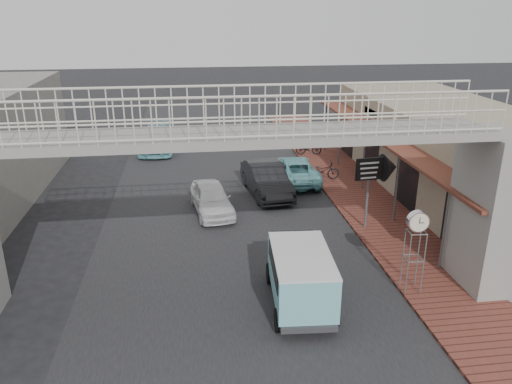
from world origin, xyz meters
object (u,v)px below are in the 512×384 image
object	(u,v)px
dark_sedan	(266,179)
angkot_far	(157,138)
street_clock	(417,225)
arrow_sign	(387,168)
angkot_curb	(293,169)
motorcycle_near	(322,170)
angkot_van	(300,271)
motorcycle_far	(309,147)
white_hatchback	(212,198)

from	to	relation	value
dark_sedan	angkot_far	bearing A→B (deg)	115.73
street_clock	arrow_sign	world-z (taller)	arrow_sign
street_clock	angkot_curb	bearing A→B (deg)	101.46
motorcycle_near	street_clock	distance (m)	10.95
street_clock	angkot_van	bearing A→B (deg)	-172.29
dark_sedan	angkot_curb	bearing A→B (deg)	39.16
motorcycle_far	street_clock	world-z (taller)	street_clock
angkot_far	street_clock	bearing A→B (deg)	-62.06
white_hatchback	motorcycle_far	size ratio (longest dim) A/B	2.42
motorcycle_near	motorcycle_far	size ratio (longest dim) A/B	1.12
motorcycle_far	motorcycle_near	bearing A→B (deg)	179.40
dark_sedan	motorcycle_far	size ratio (longest dim) A/B	2.89
angkot_curb	motorcycle_far	xyz separation A→B (m)	(1.84, 4.37, -0.07)
angkot_far	angkot_van	xyz separation A→B (m)	(5.07, -18.26, 0.41)
dark_sedan	angkot_far	world-z (taller)	dark_sedan
street_clock	arrow_sign	distance (m)	4.89
dark_sedan	street_clock	bearing A→B (deg)	-78.10
angkot_far	angkot_van	bearing A→B (deg)	-72.17
dark_sedan	angkot_curb	xyz separation A→B (m)	(1.64, 1.69, -0.11)
motorcycle_far	dark_sedan	bearing A→B (deg)	154.25
dark_sedan	angkot_van	distance (m)	9.54
street_clock	arrow_sign	xyz separation A→B (m)	(0.93, 4.79, 0.22)
white_hatchback	motorcycle_near	xyz separation A→B (m)	(5.80, 3.44, -0.08)
angkot_van	street_clock	world-z (taller)	street_clock
angkot_far	street_clock	distance (m)	20.05
angkot_far	motorcycle_near	xyz separation A→B (m)	(8.65, -7.22, -0.18)
angkot_van	street_clock	size ratio (longest dim) A/B	1.44
white_hatchback	angkot_curb	xyz separation A→B (m)	(4.34, 3.61, -0.01)
dark_sedan	angkot_van	bearing A→B (deg)	-99.42
white_hatchback	angkot_far	distance (m)	11.03
angkot_curb	angkot_van	xyz separation A→B (m)	(-2.11, -11.21, 0.52)
white_hatchback	arrow_sign	world-z (taller)	arrow_sign
motorcycle_far	arrow_sign	world-z (taller)	arrow_sign
angkot_curb	angkot_van	world-z (taller)	angkot_van
white_hatchback	arrow_sign	size ratio (longest dim) A/B	1.26
angkot_far	dark_sedan	bearing A→B (deg)	-55.34
white_hatchback	angkot_van	bearing A→B (deg)	-81.32
angkot_curb	motorcycle_near	bearing A→B (deg)	173.88
angkot_van	angkot_far	bearing A→B (deg)	109.38
dark_sedan	street_clock	size ratio (longest dim) A/B	1.71
angkot_van	motorcycle_far	world-z (taller)	angkot_van
motorcycle_near	street_clock	world-z (taller)	street_clock
angkot_far	arrow_sign	bearing A→B (deg)	-51.78
white_hatchback	angkot_far	world-z (taller)	angkot_far
motorcycle_far	angkot_van	bearing A→B (deg)	169.95
dark_sedan	street_clock	world-z (taller)	street_clock
dark_sedan	motorcycle_far	xyz separation A→B (m)	(3.49, 6.06, -0.18)
angkot_van	arrow_sign	xyz separation A→B (m)	(4.51, 5.04, 1.37)
motorcycle_near	street_clock	bearing A→B (deg)	-173.18
white_hatchback	angkot_far	size ratio (longest dim) A/B	0.74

